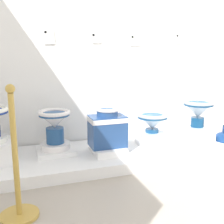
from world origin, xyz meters
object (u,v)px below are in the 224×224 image
plinth_block_squat_floral (107,149)px  stanchion_post_near_left (17,184)px  antique_toilet_leftmost (198,110)px  info_placard_fourth (136,40)px  plinth_block_rightmost (152,141)px  antique_toilet_rightmost (152,122)px  antique_toilet_tall_cobalt (55,125)px  info_placard_second (49,37)px  info_placard_fifth (179,39)px  plinth_block_tall_cobalt (56,151)px  antique_toilet_squat_floral (107,127)px  info_placard_third (96,38)px  plinth_block_leftmost (196,135)px

plinth_block_squat_floral → stanchion_post_near_left: bearing=-139.5°
antique_toilet_leftmost → info_placard_fourth: bearing=142.8°
plinth_block_rightmost → antique_toilet_rightmost: size_ratio=0.96×
antique_toilet_tall_cobalt → plinth_block_rightmost: size_ratio=1.21×
info_placard_second → info_placard_fifth: 1.65m
plinth_block_tall_cobalt → antique_toilet_squat_floral: 0.61m
stanchion_post_near_left → antique_toilet_leftmost: bearing=21.8°
antique_toilet_squat_floral → info_placard_third: (0.04, 0.52, 0.94)m
antique_toilet_squat_floral → info_placard_fifth: 1.58m
plinth_block_leftmost → info_placard_fourth: bearing=142.8°
stanchion_post_near_left → antique_toilet_rightmost: bearing=29.7°
plinth_block_tall_cobalt → plinth_block_squat_floral: bearing=-16.4°
info_placard_fifth → plinth_block_squat_floral: bearing=-155.6°
plinth_block_rightmost → info_placard_third: info_placard_third is taller
antique_toilet_rightmost → plinth_block_leftmost: bearing=-0.8°
antique_toilet_leftmost → plinth_block_tall_cobalt: bearing=176.3°
plinth_block_rightmost → stanchion_post_near_left: stanchion_post_near_left is taller
antique_toilet_squat_floral → plinth_block_tall_cobalt: bearing=163.6°
plinth_block_rightmost → antique_toilet_leftmost: bearing=-0.8°
antique_toilet_leftmost → stanchion_post_near_left: 2.25m
plinth_block_squat_floral → plinth_block_leftmost: size_ratio=1.23×
plinth_block_leftmost → info_placard_fifth: (-0.01, 0.47, 1.17)m
stanchion_post_near_left → plinth_block_tall_cobalt: bearing=67.5°
antique_toilet_tall_cobalt → plinth_block_leftmost: bearing=-3.7°
antique_toilet_leftmost → info_placard_fifth: (-0.01, 0.47, 0.85)m
stanchion_post_near_left → plinth_block_leftmost: bearing=21.8°
plinth_block_rightmost → info_placard_third: 1.36m
antique_toilet_tall_cobalt → info_placard_fourth: size_ratio=3.07×
plinth_block_rightmost → info_placard_fourth: bearing=92.7°
plinth_block_squat_floral → plinth_block_leftmost: 1.16m
plinth_block_rightmost → info_placard_fourth: 1.24m
antique_toilet_squat_floral → stanchion_post_near_left: 1.22m
info_placard_fourth → info_placard_fifth: bearing=-0.0°
plinth_block_rightmost → plinth_block_leftmost: (0.60, -0.01, 0.01)m
antique_toilet_rightmost → antique_toilet_leftmost: size_ratio=0.98×
plinth_block_leftmost → stanchion_post_near_left: stanchion_post_near_left is taller
plinth_block_leftmost → info_placard_third: size_ratio=2.82×
antique_toilet_squat_floral → plinth_block_rightmost: antique_toilet_squat_floral is taller
plinth_block_leftmost → antique_toilet_rightmost: bearing=179.2°
antique_toilet_leftmost → info_placard_fourth: (-0.62, 0.47, 0.82)m
plinth_block_tall_cobalt → info_placard_fifth: size_ratio=3.12×
antique_toilet_squat_floral → info_placard_fifth: (1.15, 0.52, 0.95)m
antique_toilet_leftmost → stanchion_post_near_left: bearing=-158.2°
stanchion_post_near_left → antique_toilet_tall_cobalt: bearing=67.5°
antique_toilet_leftmost → stanchion_post_near_left: size_ratio=0.38×
plinth_block_tall_cobalt → info_placard_fourth: size_ratio=2.93×
antique_toilet_tall_cobalt → antique_toilet_rightmost: (1.09, -0.10, -0.02)m
plinth_block_tall_cobalt → antique_toilet_squat_floral: antique_toilet_squat_floral is taller
plinth_block_rightmost → antique_toilet_leftmost: antique_toilet_leftmost is taller
plinth_block_squat_floral → antique_toilet_squat_floral: (0.00, 0.00, 0.24)m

